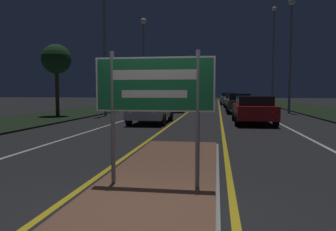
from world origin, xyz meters
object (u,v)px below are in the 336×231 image
object	(u,v)px
streetlight_right_far	(273,48)
car_receding_3	(229,98)
car_receding_0	(253,109)
car_receding_1	(239,103)
streetlight_left_far	(144,46)
streetlight_right_near	(291,40)
streetlight_left_near	(104,14)
highway_sign	(154,91)
car_approaching_2	(162,99)
car_approaching_1	(174,103)
car_approaching_0	(151,109)
car_receding_2	(234,100)

from	to	relation	value
streetlight_right_far	car_receding_3	distance (m)	9.69
streetlight_right_far	car_receding_0	size ratio (longest dim) A/B	2.13
car_receding_1	streetlight_left_far	bearing A→B (deg)	138.16
streetlight_right_near	streetlight_right_far	bearing A→B (deg)	88.93
streetlight_left_near	streetlight_right_near	size ratio (longest dim) A/B	1.33
streetlight_right_far	highway_sign	bearing A→B (deg)	-102.65
highway_sign	car_approaching_2	size ratio (longest dim) A/B	0.50
car_approaching_1	car_approaching_2	world-z (taller)	car_approaching_2
highway_sign	streetlight_right_near	size ratio (longest dim) A/B	0.26
streetlight_right_near	car_approaching_0	distance (m)	13.47
highway_sign	car_receding_0	world-z (taller)	highway_sign
streetlight_left_far	car_receding_2	xyz separation A→B (m)	(9.29, 0.61, -5.67)
car_receding_1	car_approaching_2	distance (m)	17.72
streetlight_right_near	car_approaching_2	bearing A→B (deg)	128.78
streetlight_left_near	car_approaching_2	world-z (taller)	streetlight_left_near
streetlight_left_near	car_approaching_0	bearing A→B (deg)	-48.59
car_receding_3	car_receding_2	bearing A→B (deg)	-87.95
highway_sign	car_approaching_1	xyz separation A→B (m)	(-2.49, 21.20, -0.93)
car_approaching_2	car_approaching_0	bearing A→B (deg)	-81.84
streetlight_right_near	car_receding_0	size ratio (longest dim) A/B	1.80
highway_sign	car_receding_2	xyz separation A→B (m)	(2.69, 29.01, -0.92)
streetlight_right_near	car_receding_3	bearing A→B (deg)	104.06
streetlight_left_far	car_receding_1	xyz separation A→B (m)	(9.22, -8.26, -5.61)
streetlight_right_far	car_approaching_2	bearing A→B (deg)	152.29
car_receding_0	streetlight_right_far	bearing A→B (deg)	77.91
streetlight_left_far	car_receding_1	world-z (taller)	streetlight_left_far
streetlight_left_near	car_approaching_1	size ratio (longest dim) A/B	2.78
streetlight_left_near	car_approaching_1	bearing A→B (deg)	52.37
streetlight_right_near	car_receding_0	bearing A→B (deg)	-112.46
car_approaching_0	highway_sign	bearing A→B (deg)	-78.30
car_receding_0	car_approaching_1	bearing A→B (deg)	119.92
car_receding_3	car_receding_1	bearing A→B (deg)	-89.30
streetlight_left_near	car_receding_3	bearing A→B (deg)	66.24
car_receding_1	car_receding_2	bearing A→B (deg)	89.60
streetlight_right_far	car_approaching_2	distance (m)	14.95
car_approaching_1	streetlight_left_far	bearing A→B (deg)	119.66
car_receding_0	car_receding_3	world-z (taller)	car_receding_3
streetlight_left_near	car_receding_3	size ratio (longest dim) A/B	2.68
car_approaching_1	car_receding_2	bearing A→B (deg)	56.40
streetlight_left_near	car_receding_0	bearing A→B (deg)	-23.92
streetlight_right_far	car_receding_2	xyz separation A→B (m)	(-3.86, -0.18, -5.26)
highway_sign	streetlight_right_far	world-z (taller)	streetlight_right_far
highway_sign	car_receding_1	bearing A→B (deg)	82.56
streetlight_left_far	car_receding_1	size ratio (longest dim) A/B	1.96
car_receding_0	car_approaching_1	size ratio (longest dim) A/B	1.16
car_receding_2	car_approaching_2	xyz separation A→B (m)	(-8.54, 6.69, 0.00)
streetlight_right_far	car_receding_2	world-z (taller)	streetlight_right_far
car_receding_0	car_approaching_0	xyz separation A→B (m)	(-5.21, -0.53, -0.04)
streetlight_left_far	car_approaching_2	world-z (taller)	streetlight_left_far
car_receding_2	car_approaching_1	world-z (taller)	car_approaching_1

